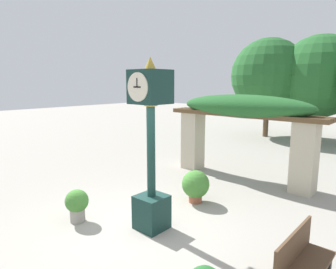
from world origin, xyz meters
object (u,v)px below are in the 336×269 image
object	(u,v)px
pedestal_clock	(151,145)
potted_plant_near_right	(77,204)
potted_plant_far_left	(196,185)
park_bench	(302,266)

from	to	relation	value
pedestal_clock	potted_plant_near_right	size ratio (longest dim) A/B	4.83
potted_plant_far_left	park_bench	distance (m)	3.48
potted_plant_far_left	pedestal_clock	bearing A→B (deg)	-85.40
park_bench	potted_plant_near_right	bearing A→B (deg)	101.14
pedestal_clock	potted_plant_far_left	bearing A→B (deg)	94.60
pedestal_clock	potted_plant_far_left	size ratio (longest dim) A/B	4.22
potted_plant_near_right	potted_plant_far_left	bearing A→B (deg)	63.38
pedestal_clock	park_bench	bearing A→B (deg)	0.21
potted_plant_far_left	park_bench	world-z (taller)	park_bench
potted_plant_near_right	potted_plant_far_left	distance (m)	2.82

